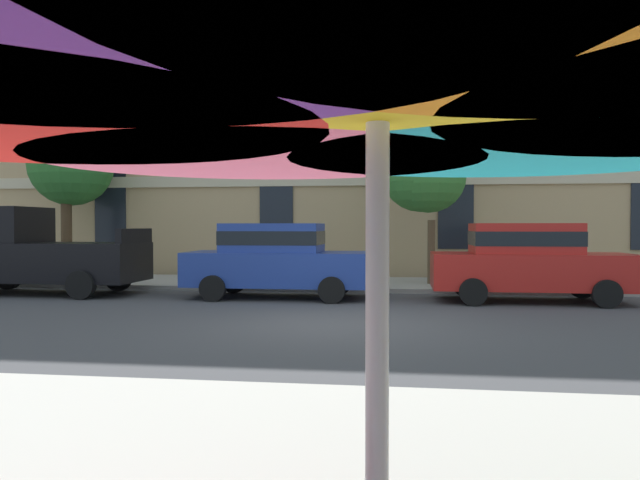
% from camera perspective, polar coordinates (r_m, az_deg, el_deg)
% --- Properties ---
extents(ground_plane, '(120.00, 120.00, 0.00)m').
position_cam_1_polar(ground_plane, '(10.74, 1.18, -7.89)').
color(ground_plane, '#424244').
extents(sidewalk_far, '(56.00, 3.60, 0.12)m').
position_cam_1_polar(sidewalk_far, '(17.45, 3.73, -4.14)').
color(sidewalk_far, '#9E998E').
rests_on(sidewalk_far, ground).
extents(apartment_building, '(46.02, 12.08, 16.00)m').
position_cam_1_polar(apartment_building, '(26.31, 5.03, 15.12)').
color(apartment_building, tan).
rests_on(apartment_building, ground).
extents(pickup_black, '(5.10, 2.12, 2.20)m').
position_cam_1_polar(pickup_black, '(16.99, -25.33, -1.14)').
color(pickup_black, black).
rests_on(pickup_black, ground).
extents(sedan_blue, '(4.40, 1.98, 1.78)m').
position_cam_1_polar(sedan_blue, '(14.55, -4.05, -1.71)').
color(sedan_blue, navy).
rests_on(sedan_blue, ground).
extents(sedan_red, '(4.40, 1.98, 1.78)m').
position_cam_1_polar(sedan_red, '(14.53, 18.94, -1.79)').
color(sedan_red, '#B21E19').
rests_on(sedan_red, ground).
extents(street_tree_left, '(2.61, 2.61, 4.97)m').
position_cam_1_polar(street_tree_left, '(20.88, -22.29, 6.56)').
color(street_tree_left, '#4C3823').
rests_on(street_tree_left, ground).
extents(street_tree_middle, '(2.35, 2.27, 4.33)m').
position_cam_1_polar(street_tree_middle, '(17.24, 9.96, 6.03)').
color(street_tree_middle, brown).
rests_on(street_tree_middle, ground).
extents(patio_umbrella, '(3.84, 3.57, 2.42)m').
position_cam_1_polar(patio_umbrella, '(1.59, 5.45, 17.63)').
color(patio_umbrella, silver).
rests_on(patio_umbrella, ground).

